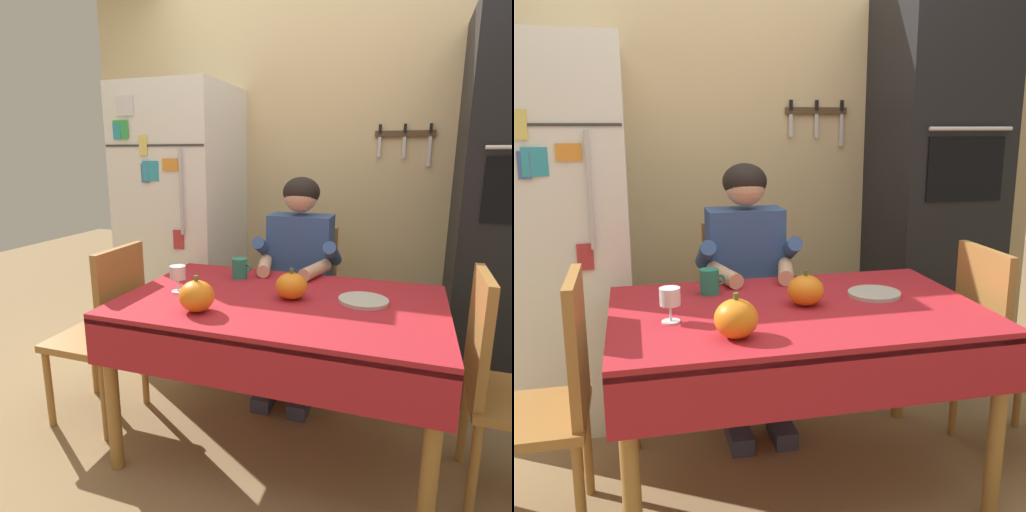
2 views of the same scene
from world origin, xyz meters
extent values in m
plane|color=#93754C|center=(0.00, 0.00, 0.00)|extent=(10.00, 10.00, 0.00)
cube|color=#D1B784|center=(0.05, 1.35, 1.30)|extent=(3.70, 0.10, 2.60)
cube|color=#4C3823|center=(0.45, 1.29, 1.50)|extent=(0.36, 0.02, 0.04)
cube|color=silver|center=(0.30, 1.28, 1.41)|extent=(0.02, 0.01, 0.12)
cube|color=black|center=(0.30, 1.28, 1.53)|extent=(0.02, 0.01, 0.06)
cube|color=silver|center=(0.45, 1.28, 1.41)|extent=(0.02, 0.01, 0.13)
cube|color=black|center=(0.45, 1.28, 1.53)|extent=(0.02, 0.01, 0.06)
cube|color=silver|center=(0.60, 1.28, 1.39)|extent=(0.02, 0.01, 0.18)
cube|color=black|center=(0.60, 1.28, 1.53)|extent=(0.02, 0.01, 0.06)
cube|color=white|center=(-0.95, 0.96, 0.90)|extent=(0.68, 0.68, 1.80)
cylinder|color=silver|center=(-0.76, 0.60, 1.15)|extent=(0.02, 0.02, 0.50)
cube|color=#333335|center=(-0.95, 0.62, 1.42)|extent=(0.67, 0.01, 0.01)
cube|color=teal|center=(-0.97, 0.61, 1.27)|extent=(0.10, 0.02, 0.12)
cube|color=#E5D666|center=(-1.01, 0.61, 1.42)|extent=(0.05, 0.01, 0.12)
cube|color=#B73338|center=(-0.80, 0.61, 0.86)|extent=(0.07, 0.01, 0.12)
cube|color=#4C66B7|center=(-1.01, 0.61, 1.26)|extent=(0.05, 0.02, 0.11)
cube|color=orange|center=(-0.84, 0.61, 1.31)|extent=(0.10, 0.01, 0.07)
cube|color=black|center=(1.05, 1.00, 1.05)|extent=(0.60, 0.60, 2.10)
cube|color=black|center=(1.05, 0.70, 1.20)|extent=(0.42, 0.01, 0.32)
cylinder|color=silver|center=(1.05, 0.67, 1.40)|extent=(0.45, 0.02, 0.02)
cylinder|color=#9E6B33|center=(-0.64, -0.29, 0.35)|extent=(0.06, 0.06, 0.70)
cylinder|color=#9E6B33|center=(-0.64, 0.49, 0.35)|extent=(0.06, 0.06, 0.70)
cylinder|color=#9E6B33|center=(0.64, -0.29, 0.35)|extent=(0.06, 0.06, 0.70)
cylinder|color=#9E6B33|center=(0.64, 0.49, 0.35)|extent=(0.06, 0.06, 0.70)
cube|color=#A81E28|center=(0.00, 0.10, 0.72)|extent=(1.40, 0.90, 0.04)
cube|color=#A81E28|center=(0.00, -0.34, 0.62)|extent=(1.40, 0.01, 0.20)
cube|color=#9E6B33|center=(-0.07, 0.79, 0.43)|extent=(0.40, 0.40, 0.04)
cube|color=#9E6B33|center=(-0.07, 0.97, 0.69)|extent=(0.36, 0.04, 0.48)
cylinder|color=#9E6B33|center=(-0.24, 0.62, 0.21)|extent=(0.04, 0.04, 0.41)
cylinder|color=#9E6B33|center=(-0.24, 0.96, 0.21)|extent=(0.04, 0.04, 0.41)
cylinder|color=#9E6B33|center=(0.10, 0.62, 0.21)|extent=(0.04, 0.04, 0.41)
cylinder|color=#9E6B33|center=(0.10, 0.96, 0.21)|extent=(0.04, 0.04, 0.41)
cube|color=#38384C|center=(-0.17, 0.41, 0.04)|extent=(0.10, 0.22, 0.08)
cube|color=#38384C|center=(0.03, 0.41, 0.04)|extent=(0.10, 0.22, 0.08)
cylinder|color=#38384C|center=(-0.17, 0.47, 0.23)|extent=(0.09, 0.09, 0.38)
cylinder|color=#38384C|center=(0.03, 0.47, 0.23)|extent=(0.09, 0.09, 0.38)
cube|color=#38384C|center=(-0.16, 0.63, 0.50)|extent=(0.12, 0.40, 0.11)
cube|color=#38384C|center=(0.02, 0.63, 0.50)|extent=(0.12, 0.40, 0.11)
cube|color=#33518E|center=(-0.07, 0.75, 0.79)|extent=(0.36, 0.20, 0.48)
cylinder|color=#33518E|center=(-0.27, 0.68, 0.83)|extent=(0.07, 0.26, 0.18)
cylinder|color=#33518E|center=(0.13, 0.68, 0.83)|extent=(0.07, 0.26, 0.18)
cylinder|color=#D8A884|center=(-0.21, 0.51, 0.78)|extent=(0.13, 0.27, 0.07)
cylinder|color=#D8A884|center=(0.07, 0.51, 0.78)|extent=(0.13, 0.27, 0.07)
sphere|color=#D8A884|center=(-0.07, 0.73, 1.14)|extent=(0.19, 0.19, 0.19)
ellipsoid|color=black|center=(-0.07, 0.74, 1.16)|extent=(0.21, 0.21, 0.17)
cube|color=#9E6B33|center=(0.98, 0.09, 0.43)|extent=(0.40, 0.40, 0.04)
cube|color=#9E6B33|center=(0.80, 0.09, 0.69)|extent=(0.04, 0.36, 0.48)
cylinder|color=#9E6B33|center=(0.81, -0.08, 0.21)|extent=(0.04, 0.04, 0.41)
cylinder|color=#9E6B33|center=(1.15, 0.26, 0.21)|extent=(0.04, 0.04, 0.41)
cylinder|color=#9E6B33|center=(0.81, 0.26, 0.21)|extent=(0.04, 0.04, 0.41)
cube|color=#9E6B33|center=(-0.98, 0.03, 0.43)|extent=(0.40, 0.40, 0.04)
cube|color=#9E6B33|center=(-0.80, 0.03, 0.69)|extent=(0.04, 0.36, 0.48)
cylinder|color=#9E6B33|center=(-0.81, 0.20, 0.21)|extent=(0.04, 0.04, 0.41)
cylinder|color=#9E6B33|center=(-0.81, -0.14, 0.21)|extent=(0.04, 0.04, 0.41)
cylinder|color=#237F66|center=(-0.30, 0.35, 0.79)|extent=(0.08, 0.08, 0.10)
torus|color=#237F66|center=(-0.26, 0.35, 0.80)|extent=(0.05, 0.01, 0.05)
cylinder|color=white|center=(-0.48, 0.03, 0.74)|extent=(0.07, 0.07, 0.01)
cylinder|color=white|center=(-0.48, 0.03, 0.78)|extent=(0.01, 0.01, 0.06)
cylinder|color=white|center=(-0.48, 0.03, 0.84)|extent=(0.07, 0.07, 0.06)
ellipsoid|color=orange|center=(-0.28, -0.17, 0.80)|extent=(0.14, 0.14, 0.13)
cylinder|color=#4C6023|center=(-0.28, -0.17, 0.88)|extent=(0.02, 0.02, 0.02)
ellipsoid|color=orange|center=(0.04, 0.12, 0.80)|extent=(0.14, 0.14, 0.12)
cylinder|color=#4C6023|center=(0.04, 0.12, 0.87)|extent=(0.02, 0.02, 0.02)
cylinder|color=#B7B2A8|center=(0.35, 0.17, 0.75)|extent=(0.21, 0.21, 0.02)
camera|label=1|loc=(0.51, -1.68, 1.37)|focal=30.53mm
camera|label=2|loc=(-0.59, -1.95, 1.43)|focal=40.87mm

